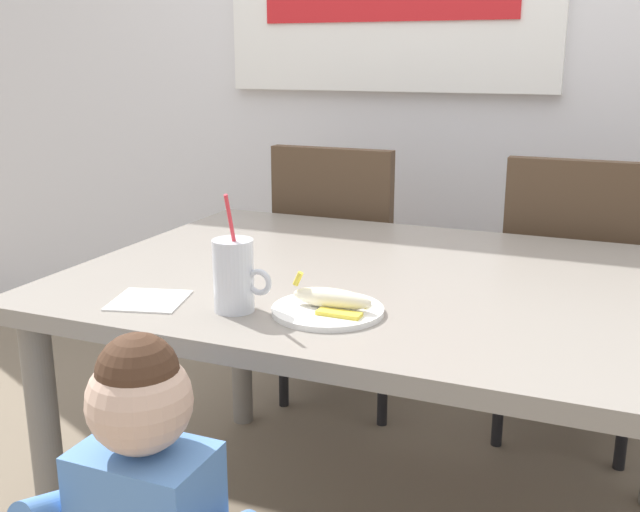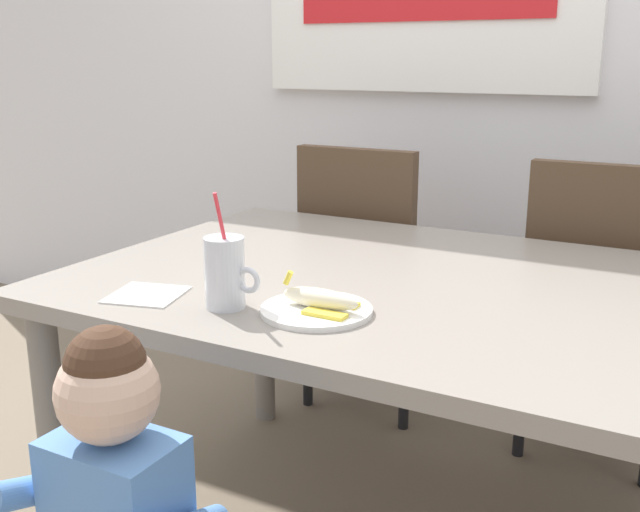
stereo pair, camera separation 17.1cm
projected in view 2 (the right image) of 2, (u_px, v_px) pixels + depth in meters
The scene contains 8 objects.
dining_table at pixel (389, 310), 1.78m from camera, with size 1.49×1.09×0.74m.
dining_chair_left at pixel (369, 264), 2.62m from camera, with size 0.44×0.44×0.96m.
dining_chair_right at pixel (601, 296), 2.27m from camera, with size 0.44×0.45×0.96m.
toddler_standing at pixel (116, 501), 1.25m from camera, with size 0.33×0.24×0.84m.
milk_cup at pixel (225, 277), 1.53m from camera, with size 0.13×0.08×0.25m.
snack_plate at pixel (316, 310), 1.51m from camera, with size 0.23×0.23×0.01m, color white.
peeled_banana at pixel (321, 300), 1.50m from camera, with size 0.17×0.11×0.07m.
paper_napkin at pixel (147, 295), 1.62m from camera, with size 0.15×0.15×0.00m, color white.
Camera 2 is at (0.66, -1.56, 1.25)m, focal length 41.65 mm.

